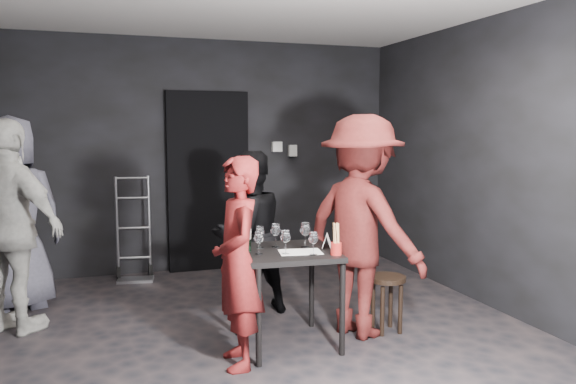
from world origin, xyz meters
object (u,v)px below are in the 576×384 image
object	(u,v)px
hand_truck	(135,261)
woman_black	(249,235)
server_red	(238,263)
bystander_grey	(12,195)
stool	(387,289)
wine_bottle	(246,234)
tasting_table	(288,263)
man_maroon	(362,205)
breadstick_cup	(336,239)
bystander_cream	(10,208)

from	to	relation	value
hand_truck	woman_black	xyz separation A→B (m)	(0.92, -1.55, 0.52)
server_red	bystander_grey	distance (m)	2.50
server_red	bystander_grey	bearing A→B (deg)	-135.11
hand_truck	woman_black	distance (m)	1.87
stool	wine_bottle	distance (m)	1.29
wine_bottle	stool	bearing A→B (deg)	-3.08
tasting_table	bystander_grey	distance (m)	2.68
stool	bystander_grey	world-z (taller)	bystander_grey
hand_truck	stool	world-z (taller)	hand_truck
hand_truck	bystander_grey	distance (m)	1.58
hand_truck	man_maroon	xyz separation A→B (m)	(1.67, -2.28, 0.85)
tasting_table	man_maroon	world-z (taller)	man_maroon
tasting_table	bystander_grey	xyz separation A→B (m)	(-2.11, 1.59, 0.42)
stool	man_maroon	bearing A→B (deg)	170.15
tasting_table	man_maroon	xyz separation A→B (m)	(0.65, 0.05, 0.41)
woman_black	breadstick_cup	bearing A→B (deg)	89.56
server_red	breadstick_cup	world-z (taller)	server_red
tasting_table	man_maroon	distance (m)	0.77
man_maroon	wine_bottle	bearing A→B (deg)	62.68
tasting_table	hand_truck	bearing A→B (deg)	113.65
tasting_table	server_red	distance (m)	0.51
hand_truck	tasting_table	world-z (taller)	hand_truck
server_red	woman_black	xyz separation A→B (m)	(0.34, 1.02, -0.01)
stool	hand_truck	bearing A→B (deg)	129.09
woman_black	wine_bottle	world-z (taller)	woman_black
hand_truck	man_maroon	distance (m)	2.95
stool	breadstick_cup	bearing A→B (deg)	-154.56
stool	server_red	xyz separation A→B (m)	(-1.31, -0.25, 0.38)
woman_black	bystander_grey	distance (m)	2.19
man_maroon	bystander_grey	bearing A→B (deg)	35.05
hand_truck	server_red	bearing A→B (deg)	-68.52
server_red	woman_black	bearing A→B (deg)	163.91
hand_truck	stool	distance (m)	2.99
bystander_cream	bystander_grey	size ratio (longest dim) A/B	0.96
woman_black	man_maroon	world-z (taller)	man_maroon
woman_black	breadstick_cup	distance (m)	1.13
bystander_cream	man_maroon	bearing A→B (deg)	-158.86
server_red	bystander_grey	size ratio (longest dim) A/B	0.69
hand_truck	bystander_grey	size ratio (longest dim) A/B	0.54
bystander_cream	breadstick_cup	distance (m)	2.64
stool	wine_bottle	world-z (taller)	wine_bottle
server_red	wine_bottle	bearing A→B (deg)	158.76
man_maroon	bystander_grey	distance (m)	3.16
hand_truck	bystander_cream	size ratio (longest dim) A/B	0.56
man_maroon	server_red	bearing A→B (deg)	78.88
man_maroon	wine_bottle	xyz separation A→B (m)	(-0.96, 0.03, -0.18)
stool	wine_bottle	xyz separation A→B (m)	(-1.17, 0.06, 0.52)
stool	man_maroon	xyz separation A→B (m)	(-0.22, 0.04, 0.70)
tasting_table	bystander_cream	distance (m)	2.29
bystander_cream	bystander_grey	bearing A→B (deg)	-43.11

